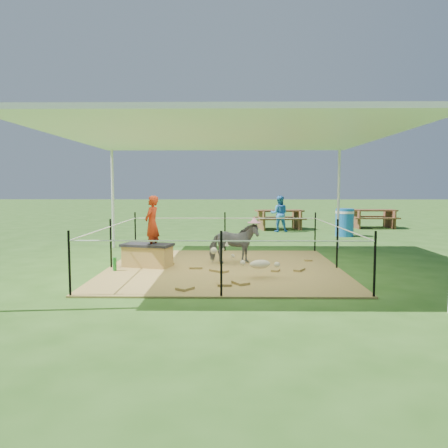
{
  "coord_description": "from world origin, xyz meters",
  "views": [
    {
      "loc": [
        0.13,
        -8.59,
        1.65
      ],
      "look_at": [
        0.0,
        0.6,
        0.85
      ],
      "focal_mm": 35.0,
      "sensor_mm": 36.0,
      "label": 1
    }
  ],
  "objects_px": {
    "green_bottle": "(115,264)",
    "picnic_table_far": "(372,219)",
    "straw_bale": "(148,256)",
    "foal": "(260,262)",
    "trash_barrel": "(345,223)",
    "picnic_table_near": "(279,220)",
    "woman": "(152,219)",
    "pony": "(234,243)",
    "distant_person": "(279,214)"
  },
  "relations": [
    {
      "from": "straw_bale",
      "to": "distant_person",
      "type": "bearing_deg",
      "value": 63.83
    },
    {
      "from": "green_bottle",
      "to": "pony",
      "type": "relative_size",
      "value": 0.25
    },
    {
      "from": "straw_bale",
      "to": "foal",
      "type": "height_order",
      "value": "foal"
    },
    {
      "from": "foal",
      "to": "trash_barrel",
      "type": "height_order",
      "value": "trash_barrel"
    },
    {
      "from": "picnic_table_far",
      "to": "pony",
      "type": "bearing_deg",
      "value": -125.2
    },
    {
      "from": "straw_bale",
      "to": "trash_barrel",
      "type": "height_order",
      "value": "trash_barrel"
    },
    {
      "from": "picnic_table_near",
      "to": "distant_person",
      "type": "bearing_deg",
      "value": -103.45
    },
    {
      "from": "green_bottle",
      "to": "pony",
      "type": "distance_m",
      "value": 2.45
    },
    {
      "from": "straw_bale",
      "to": "green_bottle",
      "type": "relative_size",
      "value": 3.6
    },
    {
      "from": "picnic_table_far",
      "to": "straw_bale",
      "type": "bearing_deg",
      "value": -131.61
    },
    {
      "from": "foal",
      "to": "picnic_table_near",
      "type": "xyz_separation_m",
      "value": [
        1.35,
        8.98,
        0.07
      ]
    },
    {
      "from": "trash_barrel",
      "to": "distant_person",
      "type": "distance_m",
      "value": 2.42
    },
    {
      "from": "green_bottle",
      "to": "pony",
      "type": "bearing_deg",
      "value": 19.12
    },
    {
      "from": "picnic_table_near",
      "to": "picnic_table_far",
      "type": "bearing_deg",
      "value": 2.02
    },
    {
      "from": "pony",
      "to": "trash_barrel",
      "type": "distance_m",
      "value": 6.45
    },
    {
      "from": "woman",
      "to": "foal",
      "type": "bearing_deg",
      "value": 78.22
    },
    {
      "from": "trash_barrel",
      "to": "picnic_table_near",
      "type": "distance_m",
      "value": 2.97
    },
    {
      "from": "foal",
      "to": "picnic_table_far",
      "type": "distance_m",
      "value": 10.84
    },
    {
      "from": "straw_bale",
      "to": "distant_person",
      "type": "distance_m",
      "value": 7.81
    },
    {
      "from": "foal",
      "to": "picnic_table_near",
      "type": "bearing_deg",
      "value": 62.09
    },
    {
      "from": "straw_bale",
      "to": "distant_person",
      "type": "height_order",
      "value": "distant_person"
    },
    {
      "from": "pony",
      "to": "picnic_table_far",
      "type": "height_order",
      "value": "pony"
    },
    {
      "from": "woman",
      "to": "green_bottle",
      "type": "height_order",
      "value": "woman"
    },
    {
      "from": "straw_bale",
      "to": "trash_barrel",
      "type": "relative_size",
      "value": 1.02
    },
    {
      "from": "green_bottle",
      "to": "foal",
      "type": "bearing_deg",
      "value": -12.43
    },
    {
      "from": "green_bottle",
      "to": "picnic_table_far",
      "type": "xyz_separation_m",
      "value": [
        7.83,
        8.97,
        0.2
      ]
    },
    {
      "from": "woman",
      "to": "picnic_table_far",
      "type": "bearing_deg",
      "value": 154.82
    },
    {
      "from": "green_bottle",
      "to": "picnic_table_far",
      "type": "distance_m",
      "value": 11.91
    },
    {
      "from": "foal",
      "to": "picnic_table_far",
      "type": "height_order",
      "value": "picnic_table_far"
    },
    {
      "from": "straw_bale",
      "to": "trash_barrel",
      "type": "xyz_separation_m",
      "value": [
        5.43,
        5.64,
        0.22
      ]
    },
    {
      "from": "pony",
      "to": "picnic_table_far",
      "type": "relative_size",
      "value": 0.58
    },
    {
      "from": "foal",
      "to": "picnic_table_far",
      "type": "bearing_deg",
      "value": 42.67
    },
    {
      "from": "foal",
      "to": "distant_person",
      "type": "relative_size",
      "value": 0.75
    },
    {
      "from": "straw_bale",
      "to": "woman",
      "type": "height_order",
      "value": "woman"
    },
    {
      "from": "distant_person",
      "to": "woman",
      "type": "bearing_deg",
      "value": 70.08
    },
    {
      "from": "pony",
      "to": "foal",
      "type": "relative_size",
      "value": 1.04
    },
    {
      "from": "green_bottle",
      "to": "picnic_table_far",
      "type": "bearing_deg",
      "value": 48.89
    },
    {
      "from": "straw_bale",
      "to": "foal",
      "type": "distance_m",
      "value": 2.44
    },
    {
      "from": "straw_bale",
      "to": "pony",
      "type": "bearing_deg",
      "value": 11.21
    },
    {
      "from": "green_bottle",
      "to": "foal",
      "type": "xyz_separation_m",
      "value": [
        2.75,
        -0.61,
        0.14
      ]
    },
    {
      "from": "trash_barrel",
      "to": "woman",
      "type": "bearing_deg",
      "value": -133.41
    },
    {
      "from": "picnic_table_far",
      "to": "distant_person",
      "type": "xyz_separation_m",
      "value": [
        -3.84,
        -1.52,
        0.29
      ]
    },
    {
      "from": "straw_bale",
      "to": "green_bottle",
      "type": "xyz_separation_m",
      "value": [
        -0.55,
        -0.45,
        -0.08
      ]
    },
    {
      "from": "pony",
      "to": "trash_barrel",
      "type": "bearing_deg",
      "value": -38.09
    },
    {
      "from": "foal",
      "to": "distant_person",
      "type": "bearing_deg",
      "value": 61.85
    },
    {
      "from": "picnic_table_near",
      "to": "picnic_table_far",
      "type": "relative_size",
      "value": 1.02
    },
    {
      "from": "green_bottle",
      "to": "trash_barrel",
      "type": "height_order",
      "value": "trash_barrel"
    },
    {
      "from": "straw_bale",
      "to": "woman",
      "type": "xyz_separation_m",
      "value": [
        0.1,
        0.0,
        0.76
      ]
    },
    {
      "from": "foal",
      "to": "picnic_table_near",
      "type": "distance_m",
      "value": 9.08
    },
    {
      "from": "picnic_table_near",
      "to": "distant_person",
      "type": "relative_size",
      "value": 1.36
    }
  ]
}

